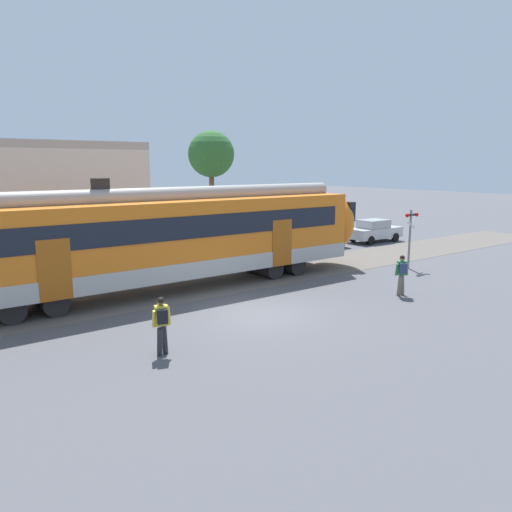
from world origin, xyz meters
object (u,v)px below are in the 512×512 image
object	(u,v)px
pedestrian_yellow	(162,321)
pedestrian_green	(402,272)
crossing_signal	(410,230)
parked_car_grey	(318,237)
parked_car_silver	(374,231)

from	to	relation	value
pedestrian_yellow	pedestrian_green	size ratio (longest dim) A/B	1.00
pedestrian_yellow	crossing_signal	world-z (taller)	crossing_signal
pedestrian_yellow	pedestrian_green	distance (m)	10.64
parked_car_grey	crossing_signal	world-z (taller)	crossing_signal
parked_car_grey	parked_car_silver	size ratio (longest dim) A/B	1.00
parked_car_silver	crossing_signal	xyz separation A→B (m)	(-5.56, -6.96, 1.23)
pedestrian_green	crossing_signal	bearing A→B (deg)	33.55
parked_car_grey	parked_car_silver	distance (m)	5.10
pedestrian_green	crossing_signal	size ratio (longest dim) A/B	0.56
pedestrian_yellow	crossing_signal	bearing A→B (deg)	11.83
parked_car_silver	parked_car_grey	bearing A→B (deg)	177.23
pedestrian_yellow	parked_car_grey	distance (m)	18.96
parked_car_grey	parked_car_silver	bearing A→B (deg)	-2.77
pedestrian_green	parked_car_silver	bearing A→B (deg)	44.45
pedestrian_green	parked_car_grey	size ratio (longest dim) A/B	0.41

